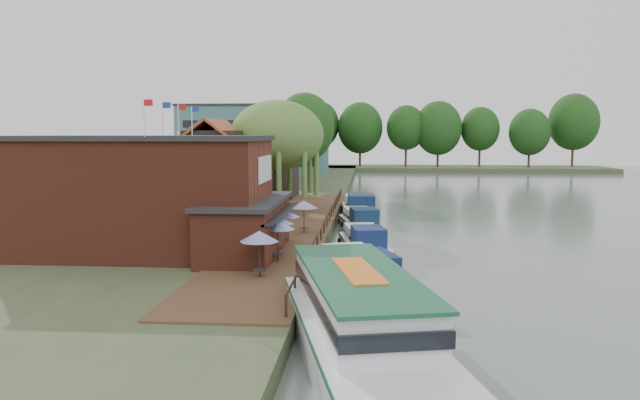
{
  "coord_description": "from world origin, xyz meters",
  "views": [
    {
      "loc": [
        -2.03,
        -38.02,
        8.4
      ],
      "look_at": [
        -6.0,
        12.0,
        3.0
      ],
      "focal_mm": 35.0,
      "sensor_mm": 36.0,
      "label": 1
    }
  ],
  "objects_px": {
    "willow": "(277,157)",
    "cruiser_2": "(360,219)",
    "umbrella_3": "(283,226)",
    "cruiser_0": "(358,269)",
    "umbrella_0": "(260,254)",
    "tour_boat": "(362,319)",
    "cruiser_1": "(364,240)",
    "pub": "(173,195)",
    "cruiser_3": "(360,206)",
    "hotel_block": "(255,140)",
    "cottage_a": "(216,170)",
    "cottage_b": "(211,164)",
    "cottage_c": "(265,161)",
    "umbrella_4": "(304,217)",
    "umbrella_1": "(278,240)",
    "swan": "(366,315)",
    "umbrella_2": "(277,234)"
  },
  "relations": [
    {
      "from": "cottage_a",
      "to": "cottage_b",
      "type": "xyz_separation_m",
      "value": [
        -3.0,
        10.0,
        0.0
      ]
    },
    {
      "from": "cruiser_0",
      "to": "umbrella_0",
      "type": "bearing_deg",
      "value": 178.22
    },
    {
      "from": "cottage_a",
      "to": "umbrella_1",
      "type": "relative_size",
      "value": 3.62
    },
    {
      "from": "cruiser_3",
      "to": "umbrella_3",
      "type": "bearing_deg",
      "value": -108.06
    },
    {
      "from": "willow",
      "to": "umbrella_3",
      "type": "bearing_deg",
      "value": -80.53
    },
    {
      "from": "hotel_block",
      "to": "cottage_a",
      "type": "xyz_separation_m",
      "value": [
        7.0,
        -56.0,
        -1.9
      ]
    },
    {
      "from": "cottage_c",
      "to": "cottage_a",
      "type": "bearing_deg",
      "value": -93.01
    },
    {
      "from": "umbrella_1",
      "to": "willow",
      "type": "bearing_deg",
      "value": 98.39
    },
    {
      "from": "cottage_b",
      "to": "cruiser_0",
      "type": "distance_m",
      "value": 33.75
    },
    {
      "from": "umbrella_1",
      "to": "swan",
      "type": "height_order",
      "value": "umbrella_1"
    },
    {
      "from": "umbrella_1",
      "to": "cruiser_0",
      "type": "distance_m",
      "value": 5.46
    },
    {
      "from": "pub",
      "to": "cottage_a",
      "type": "bearing_deg",
      "value": 93.81
    },
    {
      "from": "tour_boat",
      "to": "umbrella_1",
      "type": "bearing_deg",
      "value": 98.19
    },
    {
      "from": "umbrella_1",
      "to": "cruiser_1",
      "type": "distance_m",
      "value": 8.98
    },
    {
      "from": "willow",
      "to": "umbrella_4",
      "type": "height_order",
      "value": "willow"
    },
    {
      "from": "hotel_block",
      "to": "cottage_a",
      "type": "relative_size",
      "value": 2.95
    },
    {
      "from": "willow",
      "to": "hotel_block",
      "type": "bearing_deg",
      "value": 102.71
    },
    {
      "from": "cottage_b",
      "to": "umbrella_1",
      "type": "height_order",
      "value": "cottage_b"
    },
    {
      "from": "umbrella_0",
      "to": "cruiser_0",
      "type": "xyz_separation_m",
      "value": [
        4.97,
        1.42,
        -1.03
      ]
    },
    {
      "from": "umbrella_0",
      "to": "cruiser_0",
      "type": "bearing_deg",
      "value": 16.01
    },
    {
      "from": "cottage_b",
      "to": "hotel_block",
      "type": "bearing_deg",
      "value": 94.97
    },
    {
      "from": "cruiser_1",
      "to": "cruiser_2",
      "type": "distance_m",
      "value": 10.24
    },
    {
      "from": "willow",
      "to": "cruiser_3",
      "type": "distance_m",
      "value": 9.71
    },
    {
      "from": "cruiser_0",
      "to": "tour_boat",
      "type": "xyz_separation_m",
      "value": [
        0.35,
        -10.2,
        0.44
      ]
    },
    {
      "from": "cottage_a",
      "to": "cruiser_3",
      "type": "distance_m",
      "value": 15.35
    },
    {
      "from": "cottage_c",
      "to": "cruiser_2",
      "type": "xyz_separation_m",
      "value": [
        11.25,
        -18.43,
        -4.12
      ]
    },
    {
      "from": "hotel_block",
      "to": "cruiser_3",
      "type": "bearing_deg",
      "value": -68.09
    },
    {
      "from": "pub",
      "to": "cottage_a",
      "type": "distance_m",
      "value": 15.05
    },
    {
      "from": "hotel_block",
      "to": "tour_boat",
      "type": "height_order",
      "value": "hotel_block"
    },
    {
      "from": "willow",
      "to": "cruiser_2",
      "type": "height_order",
      "value": "willow"
    },
    {
      "from": "umbrella_3",
      "to": "cruiser_3",
      "type": "distance_m",
      "value": 21.05
    },
    {
      "from": "pub",
      "to": "hotel_block",
      "type": "distance_m",
      "value": 71.49
    },
    {
      "from": "hotel_block",
      "to": "cruiser_3",
      "type": "relative_size",
      "value": 2.38
    },
    {
      "from": "umbrella_3",
      "to": "cruiser_0",
      "type": "distance_m",
      "value": 9.49
    },
    {
      "from": "hotel_block",
      "to": "umbrella_1",
      "type": "distance_m",
      "value": 74.72
    },
    {
      "from": "umbrella_0",
      "to": "tour_boat",
      "type": "xyz_separation_m",
      "value": [
        5.32,
        -8.78,
        -0.59
      ]
    },
    {
      "from": "umbrella_0",
      "to": "cruiser_1",
      "type": "xyz_separation_m",
      "value": [
        5.24,
        11.53,
        -1.17
      ]
    },
    {
      "from": "cottage_c",
      "to": "umbrella_0",
      "type": "height_order",
      "value": "cottage_c"
    },
    {
      "from": "pub",
      "to": "cruiser_3",
      "type": "distance_m",
      "value": 26.32
    },
    {
      "from": "swan",
      "to": "cruiser_0",
      "type": "bearing_deg",
      "value": 95.83
    },
    {
      "from": "cottage_b",
      "to": "umbrella_2",
      "type": "xyz_separation_m",
      "value": [
        10.41,
        -24.97,
        -2.96
      ]
    },
    {
      "from": "umbrella_3",
      "to": "cottage_a",
      "type": "bearing_deg",
      "value": 121.7
    },
    {
      "from": "cottage_c",
      "to": "umbrella_3",
      "type": "xyz_separation_m",
      "value": [
        6.31,
        -30.83,
        -2.96
      ]
    },
    {
      "from": "hotel_block",
      "to": "umbrella_1",
      "type": "height_order",
      "value": "hotel_block"
    },
    {
      "from": "cottage_c",
      "to": "cruiser_0",
      "type": "distance_m",
      "value": 40.61
    },
    {
      "from": "hotel_block",
      "to": "tour_boat",
      "type": "distance_m",
      "value": 88.38
    },
    {
      "from": "umbrella_2",
      "to": "cruiser_0",
      "type": "height_order",
      "value": "umbrella_2"
    },
    {
      "from": "pub",
      "to": "umbrella_4",
      "type": "bearing_deg",
      "value": 48.03
    },
    {
      "from": "cottage_b",
      "to": "umbrella_1",
      "type": "distance_m",
      "value": 29.3
    },
    {
      "from": "hotel_block",
      "to": "cottage_b",
      "type": "height_order",
      "value": "hotel_block"
    }
  ]
}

